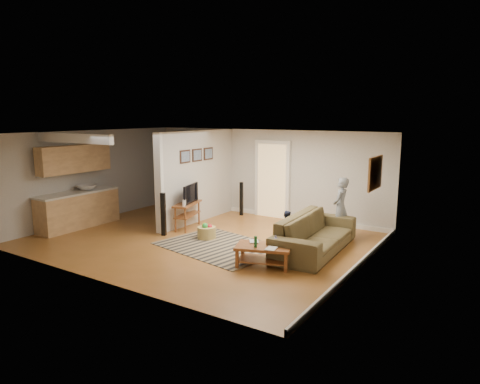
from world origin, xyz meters
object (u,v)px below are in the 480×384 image
object	(u,v)px
speaker_right	(241,199)
toy_basket	(207,232)
toddler	(286,244)
coffee_table	(264,250)
tv_console	(188,205)
speaker_left	(163,214)
sofa	(315,251)
child	(339,237)

from	to	relation	value
speaker_right	toy_basket	bearing A→B (deg)	-97.20
toy_basket	toddler	xyz separation A→B (m)	(1.81, 0.60, -0.16)
coffee_table	tv_console	size ratio (longest dim) A/B	1.07
speaker_left	speaker_right	xyz separation A→B (m)	(0.45, 2.84, -0.04)
tv_console	speaker_right	bearing A→B (deg)	62.60
tv_console	speaker_left	distance (m)	0.85
sofa	coffee_table	bearing A→B (deg)	158.69
toddler	speaker_right	bearing A→B (deg)	-41.87
sofa	speaker_left	size ratio (longest dim) A/B	2.54
sofa	child	world-z (taller)	child
coffee_table	toddler	bearing A→B (deg)	100.35
coffee_table	toddler	world-z (taller)	coffee_table
coffee_table	speaker_right	world-z (taller)	speaker_right
speaker_right	speaker_left	bearing A→B (deg)	-119.66
tv_console	toddler	bearing A→B (deg)	-14.30
speaker_left	toy_basket	size ratio (longest dim) A/B	2.41
child	speaker_right	bearing A→B (deg)	-102.38
tv_console	child	bearing A→B (deg)	3.61
coffee_table	toddler	distance (m)	1.56
sofa	toy_basket	distance (m)	2.61
tv_console	toy_basket	distance (m)	1.19
coffee_table	toy_basket	distance (m)	2.28
coffee_table	speaker_left	bearing A→B (deg)	170.01
toy_basket	speaker_right	bearing A→B (deg)	103.44
coffee_table	speaker_right	size ratio (longest dim) A/B	1.23
speaker_left	toy_basket	xyz separation A→B (m)	(1.05, 0.35, -0.37)
tv_console	sofa	bearing A→B (deg)	-16.31
sofa	child	bearing A→B (deg)	-6.30
toddler	sofa	bearing A→B (deg)	168.79
sofa	child	xyz separation A→B (m)	(0.08, 1.31, 0.00)
sofa	speaker_left	distance (m)	3.74
speaker_left	toy_basket	world-z (taller)	speaker_left
tv_console	speaker_right	world-z (taller)	speaker_right
toy_basket	child	world-z (taller)	child
child	sofa	bearing A→B (deg)	-4.10
sofa	tv_console	world-z (taller)	tv_console
coffee_table	child	world-z (taller)	child
child	toddler	world-z (taller)	child
coffee_table	tv_console	bearing A→B (deg)	155.46
speaker_right	tv_console	bearing A→B (deg)	-121.67
coffee_table	speaker_left	xyz separation A→B (m)	(-3.13, 0.55, 0.20)
sofa	speaker_right	distance (m)	3.76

